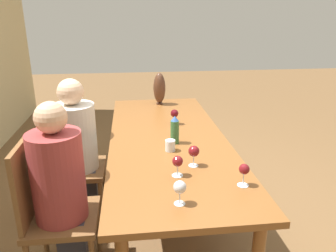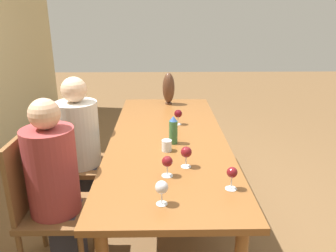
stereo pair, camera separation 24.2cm
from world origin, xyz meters
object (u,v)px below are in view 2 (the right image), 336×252
vase (169,88)px  chair_near (44,203)px  wine_glass_4 (186,153)px  person_far (81,143)px  wine_glass_0 (178,114)px  wine_glass_2 (232,173)px  water_tumbler (167,146)px  wine_glass_3 (162,188)px  person_near (55,183)px  water_bottle (173,130)px  chair_far (72,158)px  wine_glass_1 (167,162)px

vase → chair_near: vase is taller
wine_glass_4 → person_far: person_far is taller
wine_glass_0 → wine_glass_2: 1.16m
wine_glass_0 → wine_glass_4: 0.84m
wine_glass_2 → person_far: person_far is taller
wine_glass_2 → wine_glass_4: size_ratio=0.97×
person_far → water_tumbler: bearing=-117.6°
vase → wine_glass_3: bearing=177.8°
wine_glass_0 → wine_glass_2: (-1.13, -0.25, 0.00)m
vase → person_near: 1.77m
vase → chair_near: (-1.57, 0.85, -0.40)m
water_bottle → chair_far: (0.23, 0.86, -0.33)m
wine_glass_0 → person_far: size_ratio=0.11×
wine_glass_3 → person_near: size_ratio=0.11×
water_bottle → wine_glass_4: bearing=-170.2°
wine_glass_4 → water_tumbler: bearing=25.0°
person_near → chair_far: bearing=7.3°
water_tumbler → wine_glass_4: bearing=-155.0°
person_near → wine_glass_2: bearing=-102.0°
water_tumbler → chair_near: (-0.32, 0.81, -0.27)m
vase → chair_far: 1.29m
wine_glass_0 → wine_glass_2: bearing=-167.5°
water_tumbler → wine_glass_1: wine_glass_1 is taller
vase → wine_glass_3: size_ratio=2.52×
wine_glass_1 → person_near: 0.74m
wine_glass_0 → chair_far: (-0.21, 0.92, -0.32)m
water_bottle → person_near: 0.92m
chair_near → person_far: (0.69, -0.09, 0.14)m
wine_glass_4 → vase: bearing=3.1°
wine_glass_3 → chair_near: size_ratio=0.14×
water_tumbler → chair_far: chair_far is taller
wine_glass_2 → person_far: 1.44m
wine_glass_1 → person_near: person_near is taller
water_tumbler → chair_near: chair_near is taller
vase → wine_glass_1: (-1.64, 0.04, -0.08)m
chair_far → wine_glass_2: bearing=-128.3°
water_bottle → vase: (1.11, 0.01, 0.07)m
wine_glass_3 → chair_near: bearing=63.9°
wine_glass_4 → chair_far: chair_far is taller
water_tumbler → person_near: 0.80m
water_bottle → chair_far: size_ratio=0.23×
wine_glass_2 → water_bottle: bearing=24.1°
chair_near → chair_far: (0.69, 0.00, 0.00)m
vase → person_far: person_far is taller
water_bottle → wine_glass_2: bearing=-155.9°
wine_glass_4 → chair_far: bearing=55.6°
person_far → chair_near: bearing=172.6°
chair_far → person_far: (-0.00, -0.09, 0.14)m
wine_glass_1 → person_far: bearing=43.4°
wine_glass_1 → chair_near: bearing=85.3°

